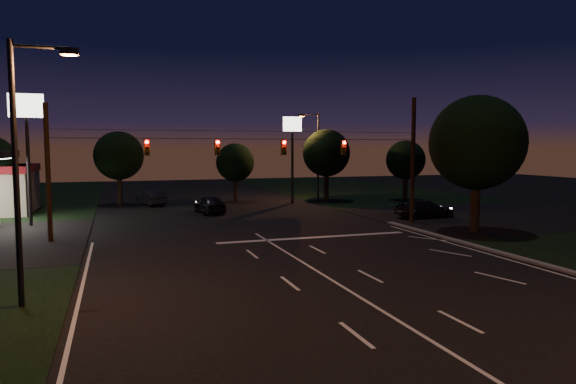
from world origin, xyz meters
name	(u,v)px	position (x,y,z in m)	size (l,w,h in m)	color
ground	(352,293)	(0.00, 0.00, 0.00)	(140.00, 140.00, 0.00)	black
cross_street_right	(492,216)	(20.00, 16.00, 0.00)	(20.00, 16.00, 0.02)	black
center_line	(450,353)	(0.00, -6.00, 0.01)	(0.14, 40.00, 0.01)	silver
stop_bar	(314,237)	(3.00, 11.50, 0.01)	(12.00, 0.50, 0.01)	silver
utility_pole_right	(412,223)	(12.00, 15.00, 0.00)	(0.30, 0.30, 9.00)	black
utility_pole_left	(51,242)	(-12.00, 15.00, 0.00)	(0.28, 0.28, 8.00)	black
signal_span	(251,147)	(0.00, 14.96, 5.50)	(24.00, 0.40, 1.56)	black
pole_sign_left_near	(27,125)	(-14.00, 22.00, 6.98)	(2.20, 0.30, 9.10)	black
pole_sign_right	(292,139)	(8.00, 30.00, 6.24)	(1.80, 0.30, 8.40)	black
street_light_left	(24,154)	(-11.24, 2.00, 5.24)	(2.20, 0.35, 9.00)	black
street_light_right_far	(316,149)	(11.24, 32.00, 5.24)	(2.20, 0.35, 9.00)	black
tree_right_near	(476,144)	(13.53, 10.17, 5.68)	(6.00, 6.00, 8.76)	black
tree_far_b	(119,156)	(-7.98, 34.13, 4.61)	(4.60, 4.60, 6.98)	black
tree_far_c	(235,163)	(3.02, 33.10, 3.90)	(3.80, 3.80, 5.86)	black
tree_far_d	(326,154)	(12.02, 31.13, 4.83)	(4.80, 4.80, 7.30)	black
tree_far_e	(405,160)	(20.02, 29.11, 4.11)	(4.00, 4.00, 6.18)	black
car_oncoming_a	(210,204)	(-1.00, 25.05, 0.75)	(1.78, 4.42, 1.51)	black
car_oncoming_b	(151,198)	(-5.22, 32.61, 0.70)	(1.49, 4.26, 1.40)	black
car_cross	(425,209)	(14.32, 16.85, 0.70)	(1.96, 4.82, 1.40)	black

